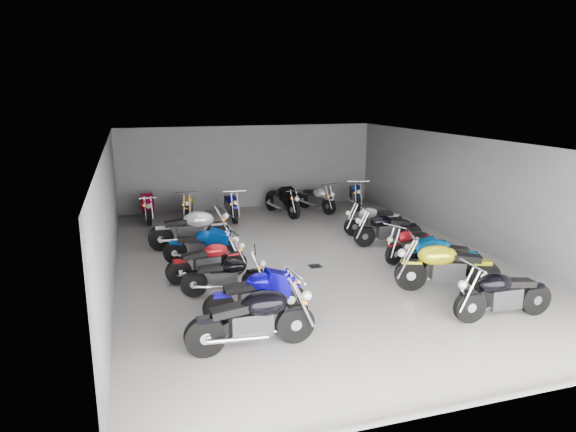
{
  "coord_description": "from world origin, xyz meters",
  "views": [
    {
      "loc": [
        -4.46,
        -12.48,
        4.44
      ],
      "look_at": [
        -0.24,
        1.13,
        1.0
      ],
      "focal_mm": 32.0,
      "sensor_mm": 36.0,
      "label": 1
    }
  ],
  "objects_px": {
    "motorcycle_left_e": "(203,246)",
    "motorcycle_back_a": "(147,207)",
    "motorcycle_right_a": "(503,294)",
    "motorcycle_left_a": "(253,319)",
    "motorcycle_right_d": "(409,243)",
    "motorcycle_back_f": "(355,194)",
    "motorcycle_left_d": "(208,261)",
    "motorcycle_left_c": "(226,276)",
    "drain_grate": "(315,266)",
    "motorcycle_back_b": "(188,206)",
    "motorcycle_right_e": "(387,229)",
    "motorcycle_left_f": "(191,229)",
    "motorcycle_right_c": "(442,256)",
    "motorcycle_right_f": "(373,219)",
    "motorcycle_left_b": "(257,295)",
    "motorcycle_back_e": "(317,198)",
    "motorcycle_right_b": "(446,267)",
    "motorcycle_back_d": "(283,200)",
    "motorcycle_back_c": "(231,205)"
  },
  "relations": [
    {
      "from": "motorcycle_left_a",
      "to": "motorcycle_right_d",
      "type": "xyz_separation_m",
      "value": [
        5.21,
        3.63,
        -0.1
      ]
    },
    {
      "from": "motorcycle_left_e",
      "to": "motorcycle_right_e",
      "type": "xyz_separation_m",
      "value": [
        5.47,
        0.12,
        0.01
      ]
    },
    {
      "from": "motorcycle_left_c",
      "to": "motorcycle_back_a",
      "type": "distance_m",
      "value": 7.73
    },
    {
      "from": "motorcycle_back_a",
      "to": "motorcycle_back_f",
      "type": "relative_size",
      "value": 1.05
    },
    {
      "from": "motorcycle_left_b",
      "to": "motorcycle_right_f",
      "type": "distance_m",
      "value": 7.16
    },
    {
      "from": "motorcycle_left_f",
      "to": "motorcycle_right_c",
      "type": "distance_m",
      "value": 7.02
    },
    {
      "from": "motorcycle_right_c",
      "to": "motorcycle_right_d",
      "type": "bearing_deg",
      "value": 31.75
    },
    {
      "from": "motorcycle_right_e",
      "to": "motorcycle_back_c",
      "type": "relative_size",
      "value": 1.0
    },
    {
      "from": "motorcycle_right_a",
      "to": "motorcycle_right_c",
      "type": "relative_size",
      "value": 1.16
    },
    {
      "from": "motorcycle_right_a",
      "to": "motorcycle_back_a",
      "type": "relative_size",
      "value": 1.0
    },
    {
      "from": "motorcycle_right_c",
      "to": "motorcycle_back_e",
      "type": "bearing_deg",
      "value": 27.47
    },
    {
      "from": "motorcycle_right_f",
      "to": "motorcycle_back_b",
      "type": "distance_m",
      "value": 6.62
    },
    {
      "from": "motorcycle_left_b",
      "to": "motorcycle_right_e",
      "type": "xyz_separation_m",
      "value": [
        4.92,
        3.82,
        -0.0
      ]
    },
    {
      "from": "motorcycle_right_a",
      "to": "motorcycle_left_e",
      "type": "bearing_deg",
      "value": 48.16
    },
    {
      "from": "motorcycle_left_d",
      "to": "motorcycle_back_a",
      "type": "distance_m",
      "value": 6.6
    },
    {
      "from": "motorcycle_right_c",
      "to": "motorcycle_back_f",
      "type": "xyz_separation_m",
      "value": [
        1.17,
        7.74,
        0.03
      ]
    },
    {
      "from": "motorcycle_back_c",
      "to": "motorcycle_back_f",
      "type": "height_order",
      "value": "motorcycle_back_f"
    },
    {
      "from": "motorcycle_left_f",
      "to": "motorcycle_right_b",
      "type": "xyz_separation_m",
      "value": [
        5.16,
        -5.06,
        -0.0
      ]
    },
    {
      "from": "motorcycle_left_f",
      "to": "motorcycle_right_e",
      "type": "xyz_separation_m",
      "value": [
        5.59,
        -1.43,
        -0.07
      ]
    },
    {
      "from": "motorcycle_left_f",
      "to": "motorcycle_back_b",
      "type": "relative_size",
      "value": 1.18
    },
    {
      "from": "motorcycle_right_c",
      "to": "motorcycle_right_a",
      "type": "bearing_deg",
      "value": -164.22
    },
    {
      "from": "motorcycle_right_c",
      "to": "motorcycle_right_e",
      "type": "xyz_separation_m",
      "value": [
        -0.12,
        2.66,
        0.02
      ]
    },
    {
      "from": "motorcycle_right_d",
      "to": "motorcycle_right_f",
      "type": "distance_m",
      "value": 2.61
    },
    {
      "from": "motorcycle_back_d",
      "to": "motorcycle_left_e",
      "type": "bearing_deg",
      "value": 39.03
    },
    {
      "from": "drain_grate",
      "to": "motorcycle_back_c",
      "type": "xyz_separation_m",
      "value": [
        -1.09,
        5.77,
        0.5
      ]
    },
    {
      "from": "motorcycle_left_b",
      "to": "motorcycle_left_c",
      "type": "bearing_deg",
      "value": -167.47
    },
    {
      "from": "drain_grate",
      "to": "motorcycle_back_c",
      "type": "bearing_deg",
      "value": 100.7
    },
    {
      "from": "motorcycle_back_f",
      "to": "motorcycle_left_d",
      "type": "bearing_deg",
      "value": 60.1
    },
    {
      "from": "motorcycle_left_d",
      "to": "drain_grate",
      "type": "bearing_deg",
      "value": 84.98
    },
    {
      "from": "motorcycle_right_d",
      "to": "motorcycle_back_a",
      "type": "distance_m",
      "value": 9.32
    },
    {
      "from": "motorcycle_right_b",
      "to": "motorcycle_back_d",
      "type": "xyz_separation_m",
      "value": [
        -1.41,
        8.28,
        -0.01
      ]
    },
    {
      "from": "motorcycle_right_d",
      "to": "motorcycle_left_a",
      "type": "bearing_deg",
      "value": 100.78
    },
    {
      "from": "motorcycle_right_a",
      "to": "motorcycle_right_c",
      "type": "xyz_separation_m",
      "value": [
        0.34,
        2.61,
        -0.04
      ]
    },
    {
      "from": "motorcycle_right_c",
      "to": "motorcycle_right_e",
      "type": "distance_m",
      "value": 2.66
    },
    {
      "from": "motorcycle_right_c",
      "to": "motorcycle_right_b",
      "type": "bearing_deg",
      "value": 173.93
    },
    {
      "from": "motorcycle_right_e",
      "to": "motorcycle_back_b",
      "type": "relative_size",
      "value": 1.03
    },
    {
      "from": "drain_grate",
      "to": "motorcycle_left_b",
      "type": "distance_m",
      "value": 3.5
    },
    {
      "from": "motorcycle_right_b",
      "to": "motorcycle_left_a",
      "type": "bearing_deg",
      "value": 125.39
    },
    {
      "from": "motorcycle_left_f",
      "to": "motorcycle_back_e",
      "type": "height_order",
      "value": "motorcycle_left_f"
    },
    {
      "from": "motorcycle_back_d",
      "to": "motorcycle_back_e",
      "type": "height_order",
      "value": "motorcycle_back_d"
    },
    {
      "from": "motorcycle_left_a",
      "to": "motorcycle_left_e",
      "type": "relative_size",
      "value": 1.19
    },
    {
      "from": "motorcycle_left_c",
      "to": "motorcycle_back_e",
      "type": "xyz_separation_m",
      "value": [
        4.86,
        7.26,
        0.04
      ]
    },
    {
      "from": "motorcycle_back_d",
      "to": "motorcycle_back_f",
      "type": "xyz_separation_m",
      "value": [
        3.13,
        0.43,
        -0.05
      ]
    },
    {
      "from": "drain_grate",
      "to": "motorcycle_back_b",
      "type": "bearing_deg",
      "value": 112.36
    },
    {
      "from": "motorcycle_right_e",
      "to": "motorcycle_back_d",
      "type": "distance_m",
      "value": 5.0
    },
    {
      "from": "motorcycle_back_a",
      "to": "motorcycle_back_e",
      "type": "distance_m",
      "value": 6.28
    },
    {
      "from": "motorcycle_left_b",
      "to": "drain_grate",
      "type": "bearing_deg",
      "value": 137.6
    },
    {
      "from": "motorcycle_left_c",
      "to": "motorcycle_back_e",
      "type": "relative_size",
      "value": 0.94
    },
    {
      "from": "motorcycle_right_c",
      "to": "motorcycle_back_e",
      "type": "distance_m",
      "value": 7.52
    },
    {
      "from": "motorcycle_left_e",
      "to": "motorcycle_back_a",
      "type": "distance_m",
      "value": 5.44
    }
  ]
}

